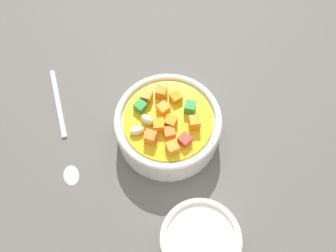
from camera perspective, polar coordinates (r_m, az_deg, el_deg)
name	(u,v)px	position (r cm, az deg, el deg)	size (l,w,h in cm)	color
ground_plane	(168,137)	(56.92, 0.00, -1.68)	(140.00, 140.00, 2.00)	#565451
soup_bowl_main	(168,125)	(53.39, -0.02, 0.09)	(15.41, 15.41, 6.69)	white
spoon	(62,128)	(58.29, -16.16, -0.34)	(4.87, 21.04, 0.86)	silver
side_bowl_small	(200,241)	(49.14, 5.00, -17.45)	(10.31, 10.31, 4.38)	white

